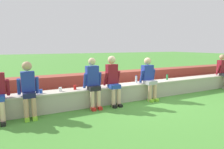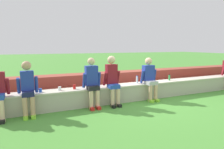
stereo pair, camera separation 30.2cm
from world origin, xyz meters
The scene contains 13 objects.
ground_plane centered at (0.00, 0.00, 0.00)m, with size 80.00×80.00×0.00m, color #4C9338.
stone_seating_wall centered at (0.00, 0.23, 0.28)m, with size 9.21×0.50×0.53m.
brick_bleachers centered at (0.00, 1.52, 0.30)m, with size 13.05×1.29×0.73m.
person_left_of_center centered at (-3.44, 0.01, 0.74)m, with size 0.49×0.55×1.37m.
person_center centered at (-1.78, -0.01, 0.76)m, with size 0.52×0.50×1.41m.
person_right_of_center centered at (-1.16, -0.01, 0.78)m, with size 0.50×0.55×1.45m.
person_far_right centered at (0.14, 0.00, 0.74)m, with size 0.55×0.56×1.36m.
person_rightmost_edge centered at (3.92, 0.01, 0.74)m, with size 0.49×0.55×1.39m.
water_bottle_near_right centered at (-0.17, 0.26, 0.65)m, with size 0.06×0.06×0.25m.
water_bottle_mid_right centered at (1.17, 0.27, 0.63)m, with size 0.07×0.07×0.21m.
plastic_cup_middle centered at (-2.64, 0.20, 0.58)m, with size 0.09×0.09×0.11m, color white.
plastic_cup_left_end centered at (-3.14, 0.19, 0.58)m, with size 0.08×0.08×0.10m, color blue.
plastic_cup_right_end centered at (-2.24, 0.22, 0.59)m, with size 0.08×0.08×0.12m, color red.
Camera 1 is at (-3.70, -4.99, 1.73)m, focal length 31.15 mm.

